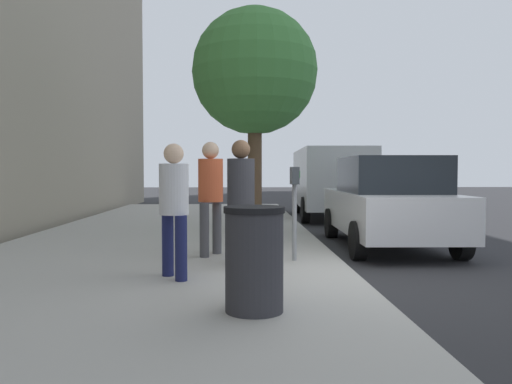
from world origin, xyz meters
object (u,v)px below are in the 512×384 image
(pedestrian_at_meter, at_px, (241,191))
(parking_officer, at_px, (211,188))
(traffic_signal, at_px, (261,137))
(pedestrian_bystander, at_px, (174,200))
(parked_sedan_near, at_px, (388,202))
(parking_meter, at_px, (295,193))
(trash_bin, at_px, (254,259))
(street_tree, at_px, (255,73))
(parked_van_far, at_px, (330,179))

(pedestrian_at_meter, height_order, parking_officer, parking_officer)
(pedestrian_at_meter, relative_size, traffic_signal, 0.50)
(pedestrian_bystander, distance_m, parked_sedan_near, 5.06)
(parking_meter, bearing_deg, trash_bin, 165.97)
(parking_meter, xyz_separation_m, traffic_signal, (8.34, 0.15, 1.41))
(street_tree, distance_m, trash_bin, 7.41)
(parking_officer, height_order, street_tree, street_tree)
(traffic_signal, xyz_separation_m, trash_bin, (-11.08, 0.53, -1.92))
(parking_meter, height_order, parked_sedan_near, parked_sedan_near)
(pedestrian_at_meter, relative_size, parked_van_far, 0.34)
(parking_meter, relative_size, pedestrian_bystander, 0.83)
(pedestrian_at_meter, xyz_separation_m, pedestrian_bystander, (-0.84, 0.84, -0.07))
(traffic_signal, distance_m, trash_bin, 11.26)
(parked_van_far, distance_m, trash_bin, 11.61)
(parking_officer, distance_m, parked_sedan_near, 3.78)
(pedestrian_at_meter, bearing_deg, parked_van_far, 42.57)
(parked_sedan_near, bearing_deg, trash_bin, 150.85)
(parking_meter, bearing_deg, street_tree, 6.82)
(traffic_signal, bearing_deg, parking_officer, 171.77)
(parked_sedan_near, relative_size, parked_van_far, 0.84)
(parking_officer, bearing_deg, parked_van_far, 94.36)
(parked_sedan_near, xyz_separation_m, street_tree, (1.79, 2.55, 2.84))
(parking_officer, xyz_separation_m, parked_van_far, (8.01, -3.36, 0.03))
(parking_officer, xyz_separation_m, street_tree, (3.49, -0.81, 2.51))
(parking_meter, bearing_deg, traffic_signal, 1.05)
(parking_meter, bearing_deg, pedestrian_bystander, 126.38)
(pedestrian_at_meter, relative_size, street_tree, 0.36)
(pedestrian_bystander, relative_size, parked_sedan_near, 0.38)
(parking_meter, relative_size, parked_sedan_near, 0.32)
(street_tree, relative_size, trash_bin, 4.98)
(pedestrian_at_meter, xyz_separation_m, parked_sedan_near, (2.58, -2.88, -0.31))
(parking_officer, bearing_deg, pedestrian_at_meter, -34.23)
(pedestrian_at_meter, distance_m, parking_officer, 1.00)
(parked_sedan_near, relative_size, trash_bin, 4.40)
(pedestrian_at_meter, xyz_separation_m, street_tree, (4.37, -0.33, 2.52))
(pedestrian_at_meter, xyz_separation_m, parked_van_far, (8.89, -2.88, 0.05))
(pedestrian_bystander, height_order, parked_sedan_near, pedestrian_bystander)
(parking_meter, height_order, pedestrian_bystander, pedestrian_bystander)
(pedestrian_bystander, relative_size, parked_van_far, 0.32)
(street_tree, bearing_deg, parked_sedan_near, -125.03)
(parking_officer, distance_m, trash_bin, 3.35)
(pedestrian_bystander, distance_m, street_tree, 5.93)
(parked_van_far, xyz_separation_m, traffic_signal, (-0.17, 2.23, 1.32))
(parking_meter, xyz_separation_m, parked_sedan_near, (2.20, -2.07, -0.27))
(parking_meter, height_order, street_tree, street_tree)
(parked_sedan_near, bearing_deg, street_tree, 54.97)
(trash_bin, bearing_deg, parked_sedan_near, -29.15)
(parking_meter, distance_m, traffic_signal, 8.46)
(parked_sedan_near, distance_m, traffic_signal, 6.74)
(street_tree, height_order, traffic_signal, street_tree)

